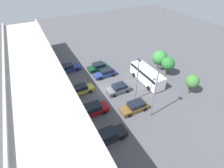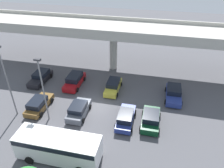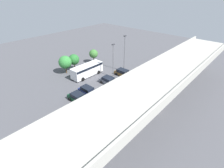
{
  "view_description": "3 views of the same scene",
  "coord_description": "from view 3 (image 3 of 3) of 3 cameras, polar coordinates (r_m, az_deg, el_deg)",
  "views": [
    {
      "loc": [
        -23.07,
        10.65,
        20.17
      ],
      "look_at": [
        -1.0,
        -0.65,
        1.82
      ],
      "focal_mm": 28.0,
      "sensor_mm": 36.0,
      "label": 1
    },
    {
      "loc": [
        7.01,
        -20.92,
        17.48
      ],
      "look_at": [
        1.72,
        2.4,
        2.31
      ],
      "focal_mm": 35.0,
      "sensor_mm": 36.0,
      "label": 2
    },
    {
      "loc": [
        23.04,
        21.17,
        18.93
      ],
      "look_at": [
        0.22,
        0.82,
        1.6
      ],
      "focal_mm": 28.0,
      "sensor_mm": 36.0,
      "label": 3
    }
  ],
  "objects": [
    {
      "name": "parked_car_4",
      "position": [
        32.86,
        3.26,
        -4.17
      ],
      "size": [
        2.0,
        4.53,
        1.49
      ],
      "rotation": [
        0.0,
        0.0,
        -1.57
      ],
      "color": "gold",
      "rests_on": "ground_plane"
    },
    {
      "name": "shuttle_bus",
      "position": [
        41.77,
        -8.12,
        4.72
      ],
      "size": [
        8.05,
        2.83,
        2.68
      ],
      "rotation": [
        0.0,
        0.0,
        3.14
      ],
      "color": "white",
      "rests_on": "ground_plane"
    },
    {
      "name": "tree_front_left",
      "position": [
        48.6,
        -6.06,
        9.78
      ],
      "size": [
        2.37,
        2.37,
        3.83
      ],
      "color": "brown",
      "rests_on": "ground_plane"
    },
    {
      "name": "tree_front_right",
      "position": [
        43.62,
        -15.07,
        6.88
      ],
      "size": [
        3.11,
        3.11,
        4.42
      ],
      "color": "brown",
      "rests_on": "ground_plane"
    },
    {
      "name": "parked_car_2",
      "position": [
        36.88,
        9.0,
        -0.29
      ],
      "size": [
        2.15,
        4.85,
        1.71
      ],
      "rotation": [
        0.0,
        0.0,
        -1.57
      ],
      "color": "maroon",
      "rests_on": "ground_plane"
    },
    {
      "name": "highway_overpass",
      "position": [
        28.12,
        16.0,
        1.9
      ],
      "size": [
        49.77,
        7.46,
        7.65
      ],
      "color": "#ADAAA0",
      "rests_on": "ground_plane"
    },
    {
      "name": "parked_car_3",
      "position": [
        38.17,
        -1.14,
        1.06
      ],
      "size": [
        2.16,
        4.31,
        1.55
      ],
      "rotation": [
        0.0,
        0.0,
        1.57
      ],
      "color": "#515660",
      "rests_on": "ground_plane"
    },
    {
      "name": "lamp_post_near_aisle",
      "position": [
        39.64,
        0.38,
        8.41
      ],
      "size": [
        0.7,
        0.35,
        7.9
      ],
      "color": "slate",
      "rests_on": "ground_plane"
    },
    {
      "name": "parked_car_5",
      "position": [
        34.84,
        -7.8,
        -2.28
      ],
      "size": [
        2.02,
        4.61,
        1.52
      ],
      "rotation": [
        0.0,
        0.0,
        1.57
      ],
      "color": "navy",
      "rests_on": "ground_plane"
    },
    {
      "name": "parked_car_7",
      "position": [
        28.1,
        -7.71,
        -11.18
      ],
      "size": [
        2.22,
        4.83,
        1.53
      ],
      "rotation": [
        0.0,
        0.0,
        -1.57
      ],
      "color": "navy",
      "rests_on": "ground_plane"
    },
    {
      "name": "tree_front_centre",
      "position": [
        44.97,
        -12.34,
        7.79
      ],
      "size": [
        2.69,
        2.69,
        4.12
      ],
      "color": "brown",
      "rests_on": "ground_plane"
    },
    {
      "name": "parked_car_0",
      "position": [
        41.15,
        13.05,
        2.46
      ],
      "size": [
        2.11,
        4.79,
        1.52
      ],
      "rotation": [
        0.0,
        0.0,
        -1.57
      ],
      "color": "black",
      "rests_on": "ground_plane"
    },
    {
      "name": "ground_plane",
      "position": [
        36.57,
        -0.73,
        -1.63
      ],
      "size": [
        104.03,
        104.03,
        0.0
      ],
      "primitive_type": "plane",
      "color": "#4C4C51"
    },
    {
      "name": "lamp_post_mid_lot",
      "position": [
        42.57,
        4.11,
        10.61
      ],
      "size": [
        0.7,
        0.35,
        8.94
      ],
      "color": "slate",
      "rests_on": "ground_plane"
    },
    {
      "name": "parked_car_6",
      "position": [
        33.12,
        -11.07,
        -4.38
      ],
      "size": [
        2.2,
        4.34,
        1.6
      ],
      "rotation": [
        0.0,
        0.0,
        1.57
      ],
      "color": "#0C381E",
      "rests_on": "ground_plane"
    },
    {
      "name": "parked_car_1",
      "position": [
        41.79,
        3.7,
        3.65
      ],
      "size": [
        2.1,
        4.64,
        1.51
      ],
      "rotation": [
        0.0,
        0.0,
        1.57
      ],
      "color": "brown",
      "rests_on": "ground_plane"
    }
  ]
}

